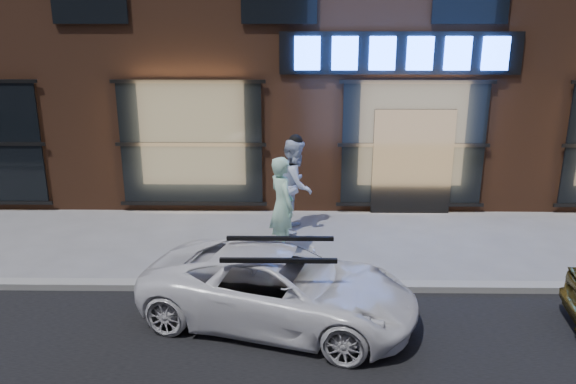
% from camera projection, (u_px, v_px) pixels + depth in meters
% --- Properties ---
extents(ground, '(90.00, 90.00, 0.00)m').
position_uv_depth(ground, '(454.00, 290.00, 9.28)').
color(ground, slate).
rests_on(ground, ground).
extents(curb, '(60.00, 0.25, 0.12)m').
position_uv_depth(curb, '(455.00, 287.00, 9.26)').
color(curb, gray).
rests_on(curb, ground).
extents(man_bowtie, '(0.71, 0.82, 1.89)m').
position_uv_depth(man_bowtie, '(282.00, 206.00, 10.52)').
color(man_bowtie, '#B4ECC6').
rests_on(man_bowtie, ground).
extents(man_cap, '(0.89, 1.06, 1.96)m').
position_uv_depth(man_cap, '(295.00, 185.00, 11.72)').
color(man_cap, white).
rests_on(man_cap, ground).
extents(white_suv, '(4.35, 2.88, 1.11)m').
position_uv_depth(white_suv, '(279.00, 287.00, 8.17)').
color(white_suv, white).
rests_on(white_suv, ground).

